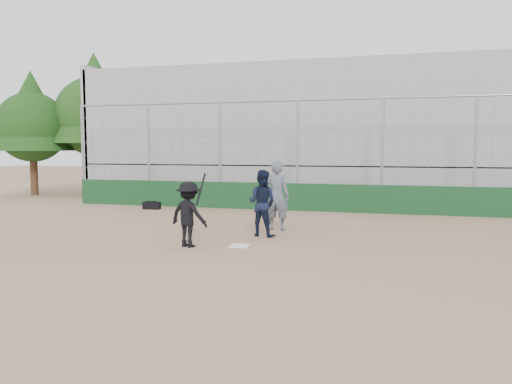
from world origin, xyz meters
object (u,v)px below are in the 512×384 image
(batter_at_plate, at_px, (189,214))
(catcher_crouched, at_px, (262,214))
(umpire, at_px, (277,199))
(equipment_bag, at_px, (152,206))

(batter_at_plate, distance_m, catcher_crouched, 2.19)
(batter_at_plate, distance_m, umpire, 3.20)
(batter_at_plate, xyz_separation_m, catcher_crouched, (1.28, 1.77, -0.18))
(catcher_crouched, bearing_deg, equipment_bag, 140.76)
(catcher_crouched, relative_size, equipment_bag, 1.76)
(umpire, bearing_deg, catcher_crouched, 88.82)
(batter_at_plate, xyz_separation_m, equipment_bag, (-4.19, 6.24, -0.62))
(batter_at_plate, bearing_deg, catcher_crouched, 54.28)
(equipment_bag, bearing_deg, catcher_crouched, -39.24)
(catcher_crouched, xyz_separation_m, equipment_bag, (-5.47, 4.47, -0.44))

